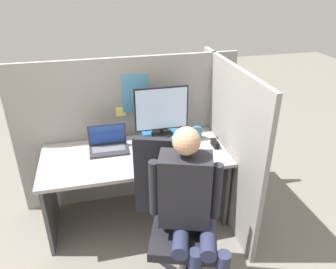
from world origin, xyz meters
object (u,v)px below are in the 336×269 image
object	(u,v)px
paper_box	(162,138)
person	(190,206)
monitor	(161,111)
carrot_toy	(186,161)
office_chair	(175,214)
laptop	(108,145)
stapler	(215,144)
coffee_mug	(197,133)

from	to	relation	value
paper_box	person	bearing A→B (deg)	-91.78
monitor	carrot_toy	bearing A→B (deg)	-75.12
paper_box	carrot_toy	distance (m)	0.44
office_chair	carrot_toy	bearing A→B (deg)	64.04
paper_box	laptop	size ratio (longest dim) A/B	1.02
paper_box	stapler	world-z (taller)	paper_box
monitor	laptop	xyz separation A→B (m)	(-0.49, -0.05, -0.26)
monitor	coffee_mug	xyz separation A→B (m)	(0.33, -0.02, -0.25)
carrot_toy	coffee_mug	world-z (taller)	coffee_mug
coffee_mug	stapler	bearing A→B (deg)	-58.98
office_chair	paper_box	bearing A→B (deg)	84.05
laptop	office_chair	xyz separation A→B (m)	(0.40, -0.79, -0.20)
paper_box	coffee_mug	xyz separation A→B (m)	(0.33, -0.02, 0.01)
person	coffee_mug	distance (m)	1.04
monitor	office_chair	xyz separation A→B (m)	(-0.09, -0.83, -0.46)
paper_box	monitor	distance (m)	0.27
monitor	laptop	distance (m)	0.56
laptop	stapler	bearing A→B (deg)	-9.82
laptop	person	bearing A→B (deg)	-64.13
stapler	person	bearing A→B (deg)	-121.14
carrot_toy	person	xyz separation A→B (m)	(-0.14, -0.57, 0.02)
office_chair	stapler	bearing A→B (deg)	49.57
paper_box	monitor	world-z (taller)	monitor
laptop	monitor	bearing A→B (deg)	5.45
paper_box	coffee_mug	bearing A→B (deg)	-2.95
office_chair	coffee_mug	distance (m)	0.94
monitor	office_chair	size ratio (longest dim) A/B	0.44
office_chair	person	bearing A→B (deg)	-71.17
paper_box	person	size ratio (longest dim) A/B	0.26
carrot_toy	stapler	bearing A→B (deg)	32.89
stapler	carrot_toy	bearing A→B (deg)	-147.11
paper_box	monitor	xyz separation A→B (m)	(0.00, 0.00, 0.27)
monitor	carrot_toy	world-z (taller)	monitor
paper_box	monitor	size ratio (longest dim) A/B	0.71
paper_box	laptop	xyz separation A→B (m)	(-0.49, -0.04, 0.01)
stapler	person	size ratio (longest dim) A/B	0.09
office_chair	laptop	bearing A→B (deg)	117.24
carrot_toy	person	distance (m)	0.59
carrot_toy	office_chair	bearing A→B (deg)	-115.96
monitor	stapler	world-z (taller)	monitor
person	stapler	bearing A→B (deg)	58.86
laptop	carrot_toy	distance (m)	0.71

